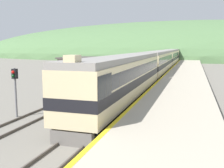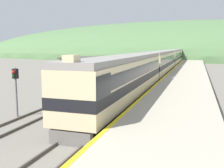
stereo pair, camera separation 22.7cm
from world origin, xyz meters
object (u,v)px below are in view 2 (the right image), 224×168
(carriage_fourth, at_px, (179,55))
(express_train_lead_car, at_px, (124,78))
(carriage_third, at_px, (173,57))
(signal_post_siding, at_px, (16,82))
(siding_train, at_px, (147,61))
(carriage_second, at_px, (160,63))

(carriage_fourth, bearing_deg, express_train_lead_car, -90.00)
(carriage_third, bearing_deg, signal_post_siding, -96.82)
(carriage_third, height_order, siding_train, carriage_third)
(carriage_second, xyz_separation_m, siding_train, (-4.97, 14.58, -0.47))
(carriage_third, xyz_separation_m, siding_train, (-4.97, -8.56, -0.47))
(carriage_second, relative_size, carriage_third, 1.00)
(express_train_lead_car, height_order, siding_train, express_train_lead_car)
(carriage_second, distance_m, carriage_third, 23.13)
(express_train_lead_car, bearing_deg, carriage_third, 90.00)
(express_train_lead_car, xyz_separation_m, carriage_second, (0.00, 23.03, -0.01))
(carriage_second, height_order, carriage_fourth, same)
(express_train_lead_car, distance_m, signal_post_siding, 9.04)
(carriage_fourth, height_order, siding_train, carriage_fourth)
(carriage_third, xyz_separation_m, signal_post_siding, (-6.29, -52.65, 0.23))
(carriage_second, bearing_deg, carriage_fourth, 90.00)
(carriage_second, relative_size, siding_train, 0.52)
(carriage_second, bearing_deg, express_train_lead_car, -90.00)
(carriage_second, height_order, siding_train, carriage_second)
(express_train_lead_car, bearing_deg, siding_train, 97.53)
(siding_train, relative_size, signal_post_siding, 12.12)
(siding_train, height_order, signal_post_siding, siding_train)
(carriage_fourth, xyz_separation_m, signal_post_siding, (-6.29, -75.79, 0.23))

